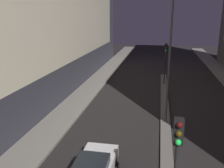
% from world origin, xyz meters
% --- Properties ---
extents(median_strip, '(0.73, 29.84, 0.13)m').
position_xyz_m(median_strip, '(0.00, 15.92, 0.07)').
color(median_strip, '#66605B').
rests_on(median_strip, ground).
extents(traffic_light_near, '(0.32, 0.42, 4.76)m').
position_xyz_m(traffic_light_near, '(0.00, 4.34, 3.61)').
color(traffic_light_near, black).
rests_on(traffic_light_near, median_strip).
extents(traffic_light_mid, '(0.32, 0.42, 4.76)m').
position_xyz_m(traffic_light_mid, '(0.00, 25.87, 3.61)').
color(traffic_light_mid, black).
rests_on(traffic_light_mid, median_strip).
extents(street_lamp, '(0.56, 0.56, 9.69)m').
position_xyz_m(street_lamp, '(0.00, 14.86, 6.79)').
color(street_lamp, black).
rests_on(street_lamp, median_strip).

